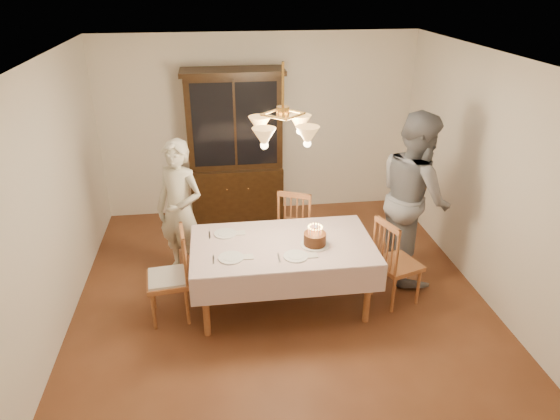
{
  "coord_description": "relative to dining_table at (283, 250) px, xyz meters",
  "views": [
    {
      "loc": [
        -0.63,
        -4.49,
        3.32
      ],
      "look_at": [
        0.0,
        0.2,
        1.05
      ],
      "focal_mm": 32.0,
      "sensor_mm": 36.0,
      "label": 1
    }
  ],
  "objects": [
    {
      "name": "ground",
      "position": [
        0.0,
        0.0,
        -0.68
      ],
      "size": [
        5.0,
        5.0,
        0.0
      ],
      "primitive_type": "plane",
      "color": "#592E19",
      "rests_on": "ground"
    },
    {
      "name": "room_shell",
      "position": [
        0.0,
        0.0,
        0.9
      ],
      "size": [
        5.0,
        5.0,
        5.0
      ],
      "color": "white",
      "rests_on": "ground"
    },
    {
      "name": "dining_table",
      "position": [
        0.0,
        0.0,
        0.0
      ],
      "size": [
        1.9,
        1.1,
        0.76
      ],
      "color": "brown",
      "rests_on": "ground"
    },
    {
      "name": "china_hutch",
      "position": [
        -0.36,
        2.25,
        0.36
      ],
      "size": [
        1.38,
        0.54,
        2.16
      ],
      "color": "black",
      "rests_on": "ground"
    },
    {
      "name": "chair_far_side",
      "position": [
        0.31,
        0.9,
        -0.24
      ],
      "size": [
        0.57,
        0.56,
        1.0
      ],
      "color": "brown",
      "rests_on": "ground"
    },
    {
      "name": "chair_left_end",
      "position": [
        -1.19,
        -0.06,
        -0.23
      ],
      "size": [
        0.46,
        0.48,
        1.0
      ],
      "color": "brown",
      "rests_on": "ground"
    },
    {
      "name": "chair_right_end",
      "position": [
        1.24,
        -0.09,
        -0.24
      ],
      "size": [
        0.54,
        0.55,
        1.0
      ],
      "color": "brown",
      "rests_on": "ground"
    },
    {
      "name": "elderly_woman",
      "position": [
        -1.08,
        0.77,
        0.15
      ],
      "size": [
        0.73,
        0.67,
        1.67
      ],
      "primitive_type": "imported",
      "rotation": [
        0.0,
        0.0,
        -0.58
      ],
      "color": "beige",
      "rests_on": "ground"
    },
    {
      "name": "adult_in_grey",
      "position": [
        1.59,
        0.47,
        0.31
      ],
      "size": [
        0.78,
        0.99,
        1.99
      ],
      "primitive_type": "imported",
      "rotation": [
        0.0,
        0.0,
        1.6
      ],
      "color": "slate",
      "rests_on": "ground"
    },
    {
      "name": "birthday_cake",
      "position": [
        0.32,
        -0.08,
        0.14
      ],
      "size": [
        0.3,
        0.3,
        0.22
      ],
      "color": "white",
      "rests_on": "dining_table"
    },
    {
      "name": "place_setting_near_left",
      "position": [
        -0.53,
        -0.23,
        0.08
      ],
      "size": [
        0.4,
        0.25,
        0.02
      ],
      "color": "white",
      "rests_on": "dining_table"
    },
    {
      "name": "place_setting_near_right",
      "position": [
        0.11,
        -0.29,
        0.08
      ],
      "size": [
        0.39,
        0.25,
        0.02
      ],
      "color": "white",
      "rests_on": "dining_table"
    },
    {
      "name": "place_setting_far_left",
      "position": [
        -0.57,
        0.28,
        0.08
      ],
      "size": [
        0.39,
        0.24,
        0.02
      ],
      "color": "white",
      "rests_on": "dining_table"
    },
    {
      "name": "chandelier",
      "position": [
        -0.0,
        -0.0,
        1.29
      ],
      "size": [
        0.62,
        0.62,
        0.73
      ],
      "color": "#BF8C3F",
      "rests_on": "ground"
    }
  ]
}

